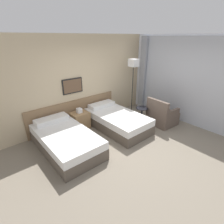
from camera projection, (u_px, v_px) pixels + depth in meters
name	position (u px, v px, depth m)	size (l,w,h in m)	color
ground_plane	(134.00, 145.00, 4.59)	(16.00, 16.00, 0.00)	slate
wall_headboard	(87.00, 82.00, 5.48)	(10.00, 0.10, 2.70)	#C6B28E
wall_window	(191.00, 82.00, 5.34)	(0.21, 4.53, 2.70)	white
bed_near_door	(66.00, 140.00, 4.34)	(1.10, 2.01, 0.61)	brown
bed_near_window	(117.00, 120.00, 5.36)	(1.10, 2.01, 0.61)	brown
nightstand	(80.00, 120.00, 5.35)	(0.51, 0.44, 0.65)	#9E7A51
floor_lamp	(133.00, 67.00, 5.87)	(0.27, 0.27, 1.93)	black
side_table	(142.00, 113.00, 5.62)	(0.39, 0.39, 0.53)	black
armchair	(162.00, 116.00, 5.59)	(0.77, 0.83, 0.87)	brown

